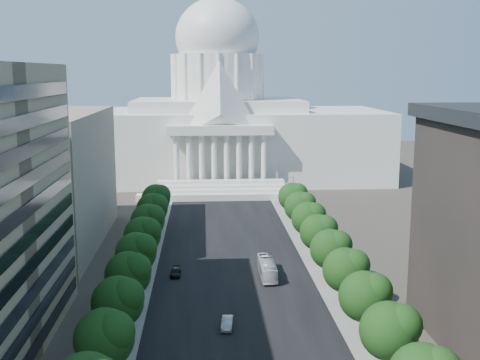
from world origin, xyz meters
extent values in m
cube|color=black|center=(0.00, 90.00, 0.00)|extent=(30.00, 260.00, 0.01)
cube|color=gray|center=(-19.00, 90.00, 0.00)|extent=(8.00, 260.00, 0.02)
cube|color=gray|center=(19.00, 90.00, 0.00)|extent=(8.00, 260.00, 0.02)
cube|color=white|center=(0.00, 185.00, 12.50)|extent=(120.00, 50.00, 25.00)
cube|color=white|center=(0.00, 185.00, 27.00)|extent=(60.00, 40.00, 4.00)
cube|color=white|center=(0.00, 158.00, 20.50)|extent=(34.00, 8.00, 3.00)
cylinder|color=white|center=(0.00, 185.00, 37.00)|extent=(32.00, 32.00, 16.00)
ellipsoid|color=white|center=(0.00, 185.00, 51.00)|extent=(30.00, 30.00, 27.60)
cube|color=gray|center=(-48.00, 100.00, 15.00)|extent=(38.00, 52.00, 30.00)
sphere|color=black|center=(-18.00, 36.00, 6.17)|extent=(7.60, 7.60, 7.60)
sphere|color=black|center=(-16.67, 35.24, 7.31)|extent=(5.32, 5.32, 5.32)
cylinder|color=#33261C|center=(-18.00, 48.00, 1.47)|extent=(0.56, 0.56, 2.94)
sphere|color=black|center=(-18.00, 48.00, 6.17)|extent=(7.60, 7.60, 7.60)
sphere|color=black|center=(-16.67, 47.24, 7.31)|extent=(5.32, 5.32, 5.32)
cylinder|color=#33261C|center=(-18.00, 60.00, 1.47)|extent=(0.56, 0.56, 2.94)
sphere|color=black|center=(-18.00, 60.00, 6.17)|extent=(7.60, 7.60, 7.60)
sphere|color=black|center=(-16.67, 59.24, 7.31)|extent=(5.32, 5.32, 5.32)
cylinder|color=#33261C|center=(-18.00, 72.00, 1.47)|extent=(0.56, 0.56, 2.94)
sphere|color=black|center=(-18.00, 72.00, 6.17)|extent=(7.60, 7.60, 7.60)
sphere|color=black|center=(-16.67, 71.24, 7.31)|extent=(5.32, 5.32, 5.32)
cylinder|color=#33261C|center=(-18.00, 84.00, 1.47)|extent=(0.56, 0.56, 2.94)
sphere|color=black|center=(-18.00, 84.00, 6.17)|extent=(7.60, 7.60, 7.60)
sphere|color=black|center=(-16.67, 83.24, 7.31)|extent=(5.32, 5.32, 5.32)
cylinder|color=#33261C|center=(-18.00, 96.00, 1.47)|extent=(0.56, 0.56, 2.94)
sphere|color=black|center=(-18.00, 96.00, 6.17)|extent=(7.60, 7.60, 7.60)
sphere|color=black|center=(-16.67, 95.24, 7.31)|extent=(5.32, 5.32, 5.32)
cylinder|color=#33261C|center=(-18.00, 108.00, 1.47)|extent=(0.56, 0.56, 2.94)
sphere|color=black|center=(-18.00, 108.00, 6.17)|extent=(7.60, 7.60, 7.60)
sphere|color=black|center=(-16.67, 107.24, 7.31)|extent=(5.32, 5.32, 5.32)
cylinder|color=#33261C|center=(-18.00, 120.00, 1.47)|extent=(0.56, 0.56, 2.94)
sphere|color=black|center=(-18.00, 120.00, 6.17)|extent=(7.60, 7.60, 7.60)
sphere|color=black|center=(-16.67, 119.24, 7.31)|extent=(5.32, 5.32, 5.32)
sphere|color=black|center=(18.00, 36.00, 6.17)|extent=(7.60, 7.60, 7.60)
sphere|color=black|center=(19.33, 35.24, 7.31)|extent=(5.32, 5.32, 5.32)
cylinder|color=#33261C|center=(18.00, 48.00, 1.47)|extent=(0.56, 0.56, 2.94)
sphere|color=black|center=(18.00, 48.00, 6.17)|extent=(7.60, 7.60, 7.60)
sphere|color=black|center=(19.33, 47.24, 7.31)|extent=(5.32, 5.32, 5.32)
cylinder|color=#33261C|center=(18.00, 60.00, 1.47)|extent=(0.56, 0.56, 2.94)
sphere|color=black|center=(18.00, 60.00, 6.17)|extent=(7.60, 7.60, 7.60)
sphere|color=black|center=(19.33, 59.24, 7.31)|extent=(5.32, 5.32, 5.32)
cylinder|color=#33261C|center=(18.00, 72.00, 1.47)|extent=(0.56, 0.56, 2.94)
sphere|color=black|center=(18.00, 72.00, 6.17)|extent=(7.60, 7.60, 7.60)
sphere|color=black|center=(19.33, 71.24, 7.31)|extent=(5.32, 5.32, 5.32)
cylinder|color=#33261C|center=(18.00, 84.00, 1.47)|extent=(0.56, 0.56, 2.94)
sphere|color=black|center=(18.00, 84.00, 6.17)|extent=(7.60, 7.60, 7.60)
sphere|color=black|center=(19.33, 83.24, 7.31)|extent=(5.32, 5.32, 5.32)
cylinder|color=#33261C|center=(18.00, 96.00, 1.47)|extent=(0.56, 0.56, 2.94)
sphere|color=black|center=(18.00, 96.00, 6.17)|extent=(7.60, 7.60, 7.60)
sphere|color=black|center=(19.33, 95.24, 7.31)|extent=(5.32, 5.32, 5.32)
cylinder|color=#33261C|center=(18.00, 108.00, 1.47)|extent=(0.56, 0.56, 2.94)
sphere|color=black|center=(18.00, 108.00, 6.17)|extent=(7.60, 7.60, 7.60)
sphere|color=black|center=(19.33, 107.24, 7.31)|extent=(5.32, 5.32, 5.32)
cylinder|color=#33261C|center=(18.00, 120.00, 1.47)|extent=(0.56, 0.56, 2.94)
sphere|color=black|center=(18.00, 120.00, 6.17)|extent=(7.60, 7.60, 7.60)
sphere|color=black|center=(19.33, 119.24, 7.31)|extent=(5.32, 5.32, 5.32)
cylinder|color=gray|center=(20.50, 35.00, 4.50)|extent=(0.18, 0.18, 9.00)
cylinder|color=gray|center=(19.30, 35.00, 8.80)|extent=(2.40, 0.14, 0.14)
sphere|color=gray|center=(18.20, 35.00, 8.70)|extent=(0.44, 0.44, 0.44)
cylinder|color=gray|center=(20.50, 60.00, 4.50)|extent=(0.18, 0.18, 9.00)
cylinder|color=gray|center=(19.30, 60.00, 8.80)|extent=(2.40, 0.14, 0.14)
sphere|color=gray|center=(18.20, 60.00, 8.70)|extent=(0.44, 0.44, 0.44)
cylinder|color=gray|center=(20.50, 85.00, 4.50)|extent=(0.18, 0.18, 9.00)
cylinder|color=gray|center=(19.30, 85.00, 8.80)|extent=(2.40, 0.14, 0.14)
sphere|color=gray|center=(18.20, 85.00, 8.70)|extent=(0.44, 0.44, 0.44)
cylinder|color=gray|center=(20.50, 110.00, 4.50)|extent=(0.18, 0.18, 9.00)
cylinder|color=gray|center=(19.30, 110.00, 8.80)|extent=(2.40, 0.14, 0.14)
sphere|color=gray|center=(18.20, 110.00, 8.70)|extent=(0.44, 0.44, 0.44)
cylinder|color=gray|center=(20.50, 135.00, 4.50)|extent=(0.18, 0.18, 9.00)
cylinder|color=gray|center=(19.30, 135.00, 8.80)|extent=(2.40, 0.14, 0.14)
sphere|color=gray|center=(18.20, 135.00, 8.70)|extent=(0.44, 0.44, 0.44)
imported|color=#94979B|center=(-2.07, 51.94, 0.79)|extent=(2.23, 4.98, 1.59)
imported|color=black|center=(-11.04, 76.51, 0.69)|extent=(2.08, 4.79, 1.37)
imported|color=silver|center=(6.56, 75.15, 1.65)|extent=(2.81, 11.88, 3.31)
camera|label=1|loc=(-5.43, -34.83, 38.78)|focal=45.00mm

